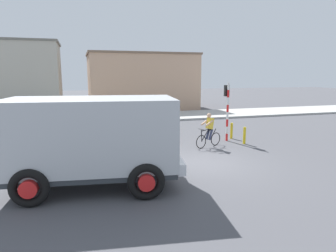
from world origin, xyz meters
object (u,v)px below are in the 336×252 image
(bollard_far, at_px, (231,131))
(car_white_mid, at_px, (62,118))
(truck_foreground, at_px, (93,137))
(traffic_light_pole, at_px, (227,103))
(cyclist, at_px, (209,130))
(bollard_near, at_px, (244,136))
(pedestrian_near_kerb, at_px, (153,116))
(car_red_near, at_px, (113,117))

(bollard_far, bearing_deg, car_white_mid, 150.62)
(truck_foreground, bearing_deg, traffic_light_pole, 34.45)
(cyclist, distance_m, bollard_far, 2.58)
(traffic_light_pole, bearing_deg, truck_foreground, -145.55)
(cyclist, distance_m, bollard_near, 2.12)
(car_white_mid, height_order, bollard_near, car_white_mid)
(bollard_near, bearing_deg, traffic_light_pole, 117.18)
(truck_foreground, relative_size, bollard_far, 6.33)
(pedestrian_near_kerb, bearing_deg, car_red_near, 170.72)
(cyclist, relative_size, car_white_mid, 0.40)
(car_white_mid, bearing_deg, bollard_near, -35.48)
(car_white_mid, bearing_deg, bollard_far, -29.38)
(bollard_far, bearing_deg, cyclist, -144.68)
(car_white_mid, bearing_deg, cyclist, -42.81)
(cyclist, height_order, pedestrian_near_kerb, cyclist)
(car_white_mid, xyz_separation_m, bollard_far, (9.35, -5.27, -0.37))
(cyclist, xyz_separation_m, car_red_near, (-4.03, 6.57, -0.05))
(truck_foreground, xyz_separation_m, pedestrian_near_kerb, (4.42, 10.10, -0.82))
(cyclist, xyz_separation_m, car_white_mid, (-7.28, 6.74, -0.05))
(truck_foreground, distance_m, cyclist, 7.09)
(truck_foreground, relative_size, bollard_near, 6.33)
(truck_foreground, xyz_separation_m, car_white_mid, (-1.45, 10.69, -0.85))
(traffic_light_pole, height_order, pedestrian_near_kerb, traffic_light_pole)
(car_white_mid, xyz_separation_m, bollard_near, (9.35, -6.67, -0.37))
(bollard_near, bearing_deg, cyclist, -177.99)
(car_white_mid, bearing_deg, pedestrian_near_kerb, -5.82)
(car_red_near, xyz_separation_m, pedestrian_near_kerb, (2.63, -0.43, 0.03))
(bollard_near, relative_size, bollard_far, 1.00)
(traffic_light_pole, relative_size, bollard_far, 3.56)
(car_white_mid, relative_size, bollard_near, 4.78)
(traffic_light_pole, distance_m, bollard_far, 1.74)
(car_red_near, xyz_separation_m, car_white_mid, (-3.24, 0.17, 0.00))
(car_red_near, bearing_deg, car_white_mid, 177.02)
(pedestrian_near_kerb, bearing_deg, bollard_near, -60.14)
(cyclist, height_order, car_red_near, cyclist)
(truck_foreground, distance_m, pedestrian_near_kerb, 11.05)
(pedestrian_near_kerb, bearing_deg, car_white_mid, 174.18)
(car_white_mid, bearing_deg, truck_foreground, -82.27)
(traffic_light_pole, bearing_deg, cyclist, -144.52)
(truck_foreground, bearing_deg, bollard_far, 34.48)
(car_red_near, bearing_deg, cyclist, -58.45)
(truck_foreground, distance_m, car_red_near, 10.71)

